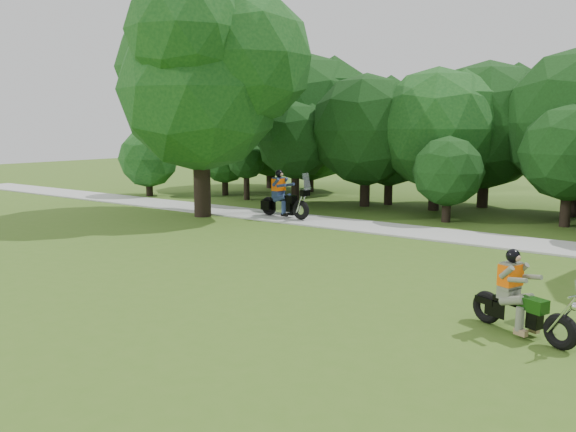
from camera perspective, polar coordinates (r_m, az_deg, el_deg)
The scene contains 6 objects.
ground at distance 11.86m, azimuth 6.91°, elevation -8.59°, with size 100.00×100.00×0.00m, color #3F641C.
walkway at distance 19.09m, azimuth 18.31°, elevation -2.17°, with size 60.00×2.20×0.06m, color #ADADA8.
tree_line at distance 25.27m, azimuth 25.49°, elevation 8.34°, with size 39.59×11.71×7.86m.
big_tree_west at distance 23.21m, azimuth -8.44°, elevation 14.28°, with size 8.64×6.56×9.96m.
chopper_motorcycle at distance 10.62m, azimuth 22.28°, elevation -8.21°, with size 2.00×1.16×1.49m.
touring_motorcycle at distance 22.14m, azimuth -0.65°, elevation 1.63°, with size 2.46×0.89×1.88m.
Camera 1 is at (5.27, -10.01, 3.56)m, focal length 35.00 mm.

